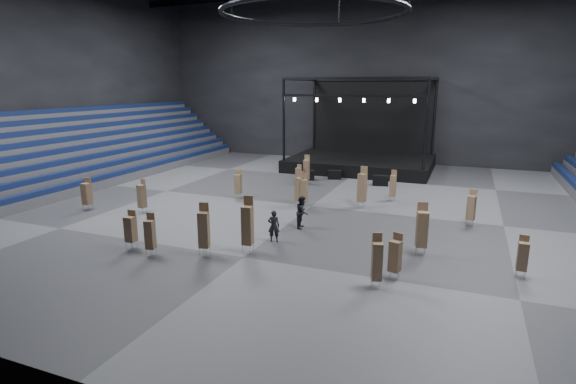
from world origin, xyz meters
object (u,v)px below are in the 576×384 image
at_px(chair_stack_17, 248,224).
at_px(chair_stack_10, 471,207).
at_px(chair_stack_15, 142,196).
at_px(chair_stack_0, 204,229).
at_px(flight_case_right, 380,180).
at_px(chair_stack_1, 377,260).
at_px(chair_stack_6, 393,185).
at_px(chair_stack_4, 298,174).
at_px(chair_stack_9, 87,193).
at_px(chair_stack_11, 523,256).
at_px(chair_stack_2, 304,190).
at_px(chair_stack_3, 422,228).
at_px(chair_stack_16, 150,234).
at_px(crew_member, 302,212).
at_px(chair_stack_5, 362,187).
at_px(chair_stack_8, 395,255).
at_px(chair_stack_7, 306,169).
at_px(stage, 362,154).
at_px(chair_stack_14, 131,228).
at_px(chair_stack_12, 238,183).
at_px(chair_stack_13, 299,189).
at_px(flight_case_left, 307,175).
at_px(man_center, 274,226).
at_px(flight_case_mid, 334,175).

bearing_deg(chair_stack_17, chair_stack_10, 33.39).
bearing_deg(chair_stack_15, chair_stack_0, -17.68).
relative_size(flight_case_right, chair_stack_1, 0.55).
bearing_deg(chair_stack_0, chair_stack_6, 46.38).
bearing_deg(chair_stack_10, chair_stack_4, 167.99).
height_order(chair_stack_9, chair_stack_11, chair_stack_9).
height_order(chair_stack_2, chair_stack_9, chair_stack_2).
height_order(chair_stack_3, chair_stack_16, chair_stack_3).
bearing_deg(chair_stack_15, crew_member, 19.41).
xyz_separation_m(chair_stack_4, chair_stack_5, (6.69, -5.15, 0.53)).
relative_size(chair_stack_3, chair_stack_16, 1.24).
height_order(chair_stack_1, chair_stack_8, chair_stack_1).
bearing_deg(chair_stack_7, stage, 67.81).
bearing_deg(chair_stack_14, chair_stack_17, 13.49).
bearing_deg(chair_stack_3, chair_stack_8, -116.97).
distance_m(chair_stack_6, chair_stack_10, 6.91).
xyz_separation_m(chair_stack_0, chair_stack_3, (10.22, 4.09, 0.02)).
relative_size(chair_stack_6, chair_stack_12, 1.06).
relative_size(chair_stack_2, chair_stack_10, 1.05).
bearing_deg(chair_stack_12, flight_case_right, 32.52).
bearing_deg(chair_stack_13, chair_stack_6, 54.72).
distance_m(chair_stack_6, chair_stack_16, 18.35).
height_order(flight_case_left, chair_stack_16, chair_stack_16).
xyz_separation_m(chair_stack_6, chair_stack_8, (2.31, -13.93, -0.06)).
bearing_deg(chair_stack_13, flight_case_right, 86.24).
height_order(flight_case_right, chair_stack_1, chair_stack_1).
distance_m(chair_stack_10, man_center, 12.33).
bearing_deg(chair_stack_9, chair_stack_0, -19.20).
bearing_deg(chair_stack_15, chair_stack_14, -40.66).
distance_m(flight_case_right, chair_stack_8, 19.37).
bearing_deg(flight_case_left, chair_stack_9, -125.10).
distance_m(chair_stack_2, chair_stack_14, 12.53).
bearing_deg(chair_stack_4, stage, 79.45).
distance_m(stage, chair_stack_14, 28.49).
distance_m(chair_stack_6, chair_stack_12, 11.59).
bearing_deg(chair_stack_3, chair_stack_13, 129.87).
bearing_deg(chair_stack_2, man_center, -85.93).
bearing_deg(chair_stack_10, chair_stack_16, -128.88).
bearing_deg(chair_stack_12, chair_stack_2, -15.31).
bearing_deg(chair_stack_8, chair_stack_5, 126.68).
height_order(chair_stack_7, man_center, chair_stack_7).
distance_m(chair_stack_11, chair_stack_12, 20.30).
distance_m(flight_case_right, chair_stack_9, 23.15).
bearing_deg(crew_member, chair_stack_10, -73.84).
distance_m(chair_stack_14, chair_stack_16, 1.62).
height_order(flight_case_mid, chair_stack_9, chair_stack_9).
bearing_deg(crew_member, chair_stack_14, 125.15).
relative_size(chair_stack_3, chair_stack_14, 1.31).
bearing_deg(chair_stack_10, chair_stack_12, -168.45).
height_order(chair_stack_13, chair_stack_14, chair_stack_13).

